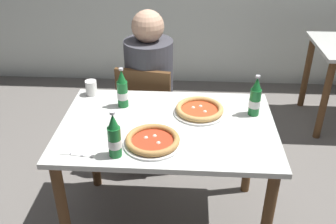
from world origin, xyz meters
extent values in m
plane|color=slate|center=(0.00, 0.00, 0.00)|extent=(8.00, 8.00, 0.00)
cube|color=silver|center=(0.00, 0.00, 0.73)|extent=(1.20, 0.80, 0.03)
cylinder|color=brown|center=(-0.54, -0.34, 0.36)|extent=(0.06, 0.06, 0.72)
cylinder|color=brown|center=(-0.54, 0.34, 0.36)|extent=(0.06, 0.06, 0.72)
cylinder|color=brown|center=(0.54, 0.34, 0.36)|extent=(0.06, 0.06, 0.72)
cube|color=brown|center=(-0.17, 0.68, 0.43)|extent=(0.46, 0.46, 0.04)
cube|color=brown|center=(-0.20, 0.50, 0.65)|extent=(0.38, 0.09, 0.40)
cylinder|color=brown|center=(0.02, 0.82, 0.21)|extent=(0.04, 0.04, 0.41)
cylinder|color=brown|center=(-0.31, 0.87, 0.21)|extent=(0.04, 0.04, 0.41)
cylinder|color=brown|center=(-0.03, 0.49, 0.21)|extent=(0.04, 0.04, 0.41)
cylinder|color=brown|center=(-0.37, 0.54, 0.21)|extent=(0.04, 0.04, 0.41)
cube|color=#2D3342|center=(-0.17, 0.66, 0.23)|extent=(0.32, 0.28, 0.45)
cylinder|color=#3F3F47|center=(-0.17, 0.66, 0.73)|extent=(0.34, 0.34, 0.55)
sphere|color=tan|center=(-0.17, 0.66, 1.10)|extent=(0.22, 0.22, 0.22)
cylinder|color=brown|center=(1.25, 1.07, 0.36)|extent=(0.06, 0.06, 0.72)
cylinder|color=brown|center=(1.25, 1.65, 0.36)|extent=(0.06, 0.06, 0.72)
cylinder|color=white|center=(-0.06, -0.20, 0.76)|extent=(0.30, 0.30, 0.01)
cylinder|color=#BC381E|center=(-0.06, -0.20, 0.77)|extent=(0.22, 0.22, 0.01)
torus|color=#B78447|center=(-0.06, -0.20, 0.78)|extent=(0.28, 0.28, 0.03)
sphere|color=silver|center=(-0.10, -0.17, 0.77)|extent=(0.02, 0.02, 0.02)
sphere|color=silver|center=(-0.03, -0.22, 0.77)|extent=(0.02, 0.02, 0.02)
sphere|color=silver|center=(-0.06, -0.15, 0.77)|extent=(0.02, 0.02, 0.02)
cylinder|color=white|center=(0.18, 0.14, 0.76)|extent=(0.30, 0.30, 0.01)
cylinder|color=#CC4723|center=(0.18, 0.14, 0.77)|extent=(0.22, 0.22, 0.01)
torus|color=tan|center=(0.18, 0.14, 0.78)|extent=(0.28, 0.28, 0.03)
sphere|color=silver|center=(0.14, 0.16, 0.77)|extent=(0.02, 0.02, 0.02)
sphere|color=silver|center=(0.21, 0.12, 0.77)|extent=(0.02, 0.02, 0.02)
sphere|color=silver|center=(0.19, 0.18, 0.77)|extent=(0.02, 0.02, 0.02)
cylinder|color=#196B2D|center=(0.49, 0.14, 0.83)|extent=(0.06, 0.06, 0.16)
cone|color=#196B2D|center=(0.49, 0.14, 0.95)|extent=(0.05, 0.05, 0.07)
cylinder|color=#B7B7BC|center=(0.49, 0.14, 0.99)|extent=(0.03, 0.03, 0.01)
cylinder|color=white|center=(0.49, 0.14, 0.82)|extent=(0.07, 0.07, 0.04)
cylinder|color=#196B2D|center=(-0.24, -0.30, 0.83)|extent=(0.06, 0.06, 0.16)
cone|color=#196B2D|center=(-0.24, -0.30, 0.95)|extent=(0.05, 0.05, 0.07)
cylinder|color=#B7B7BC|center=(-0.24, -0.30, 0.99)|extent=(0.03, 0.03, 0.01)
cylinder|color=white|center=(-0.24, -0.30, 0.82)|extent=(0.07, 0.07, 0.04)
cylinder|color=#196B2D|center=(-0.28, 0.19, 0.83)|extent=(0.06, 0.06, 0.16)
cone|color=#196B2D|center=(-0.28, 0.19, 0.95)|extent=(0.05, 0.05, 0.07)
cylinder|color=#B7B7BC|center=(-0.28, 0.19, 0.99)|extent=(0.03, 0.03, 0.01)
cylinder|color=white|center=(-0.28, 0.19, 0.82)|extent=(0.07, 0.07, 0.04)
cube|color=white|center=(-0.42, -0.23, 0.75)|extent=(0.20, 0.20, 0.00)
cube|color=silver|center=(-0.40, -0.23, 0.76)|extent=(0.02, 0.19, 0.00)
cube|color=silver|center=(-0.44, -0.23, 0.76)|extent=(0.05, 0.17, 0.00)
cylinder|color=white|center=(-0.50, 0.33, 0.80)|extent=(0.07, 0.07, 0.09)
camera|label=1|loc=(0.11, -1.80, 1.87)|focal=40.66mm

